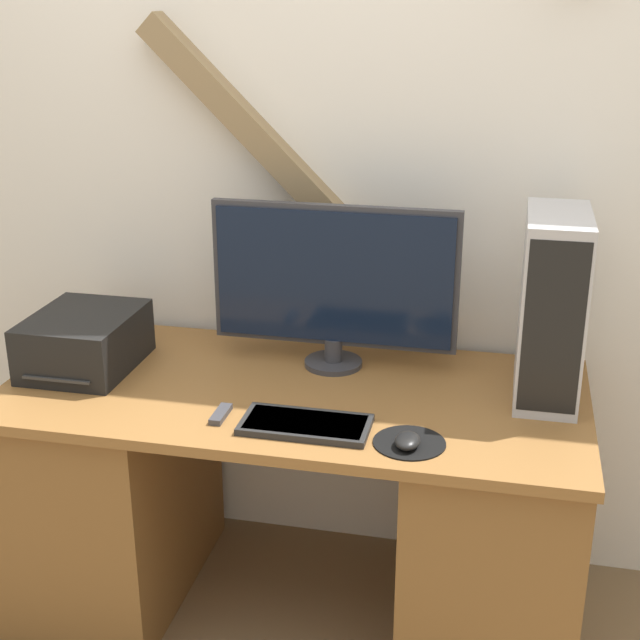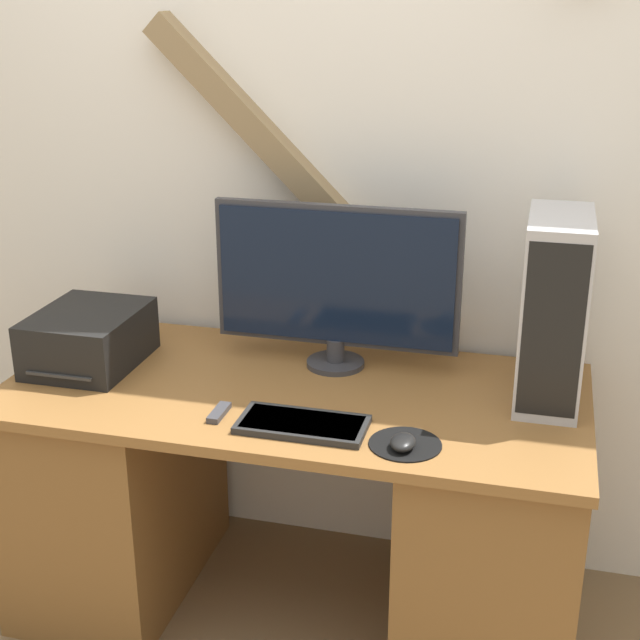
{
  "view_description": "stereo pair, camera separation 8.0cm",
  "coord_description": "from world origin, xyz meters",
  "px_view_note": "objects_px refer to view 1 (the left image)",
  "views": [
    {
      "loc": [
        0.57,
        -1.82,
        1.81
      ],
      "look_at": [
        0.08,
        0.39,
        0.96
      ],
      "focal_mm": 50.0,
      "sensor_mm": 36.0,
      "label": 1
    },
    {
      "loc": [
        0.64,
        -1.8,
        1.81
      ],
      "look_at": [
        0.08,
        0.39,
        0.96
      ],
      "focal_mm": 50.0,
      "sensor_mm": 36.0,
      "label": 2
    }
  ],
  "objects_px": {
    "printer": "(84,341)",
    "computer_tower": "(552,307)",
    "keyboard": "(306,424)",
    "mouse": "(407,441)",
    "remote_control": "(221,414)",
    "monitor": "(334,281)"
  },
  "relations": [
    {
      "from": "keyboard",
      "to": "remote_control",
      "type": "xyz_separation_m",
      "value": [
        -0.23,
        0.01,
        -0.0
      ]
    },
    {
      "from": "keyboard",
      "to": "mouse",
      "type": "xyz_separation_m",
      "value": [
        0.27,
        -0.05,
        0.01
      ]
    },
    {
      "from": "printer",
      "to": "computer_tower",
      "type": "bearing_deg",
      "value": 4.55
    },
    {
      "from": "computer_tower",
      "to": "mouse",
      "type": "bearing_deg",
      "value": -129.88
    },
    {
      "from": "monitor",
      "to": "printer",
      "type": "relative_size",
      "value": 1.97
    },
    {
      "from": "computer_tower",
      "to": "remote_control",
      "type": "height_order",
      "value": "computer_tower"
    },
    {
      "from": "mouse",
      "to": "keyboard",
      "type": "bearing_deg",
      "value": 169.62
    },
    {
      "from": "mouse",
      "to": "monitor",
      "type": "bearing_deg",
      "value": 121.24
    },
    {
      "from": "monitor",
      "to": "mouse",
      "type": "bearing_deg",
      "value": -58.76
    },
    {
      "from": "printer",
      "to": "keyboard",
      "type": "bearing_deg",
      "value": -18.36
    },
    {
      "from": "mouse",
      "to": "remote_control",
      "type": "relative_size",
      "value": 0.82
    },
    {
      "from": "keyboard",
      "to": "printer",
      "type": "xyz_separation_m",
      "value": [
        -0.73,
        0.24,
        0.07
      ]
    },
    {
      "from": "mouse",
      "to": "computer_tower",
      "type": "distance_m",
      "value": 0.57
    },
    {
      "from": "monitor",
      "to": "keyboard",
      "type": "relative_size",
      "value": 2.18
    },
    {
      "from": "monitor",
      "to": "computer_tower",
      "type": "xyz_separation_m",
      "value": [
        0.61,
        -0.07,
        -0.01
      ]
    },
    {
      "from": "keyboard",
      "to": "remote_control",
      "type": "bearing_deg",
      "value": 177.09
    },
    {
      "from": "mouse",
      "to": "remote_control",
      "type": "xyz_separation_m",
      "value": [
        -0.5,
        0.06,
        -0.01
      ]
    },
    {
      "from": "keyboard",
      "to": "computer_tower",
      "type": "relative_size",
      "value": 0.65
    },
    {
      "from": "monitor",
      "to": "mouse",
      "type": "distance_m",
      "value": 0.59
    },
    {
      "from": "computer_tower",
      "to": "printer",
      "type": "xyz_separation_m",
      "value": [
        -1.33,
        -0.11,
        -0.17
      ]
    },
    {
      "from": "printer",
      "to": "remote_control",
      "type": "bearing_deg",
      "value": -24.87
    },
    {
      "from": "monitor",
      "to": "printer",
      "type": "xyz_separation_m",
      "value": [
        -0.72,
        -0.17,
        -0.18
      ]
    }
  ]
}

